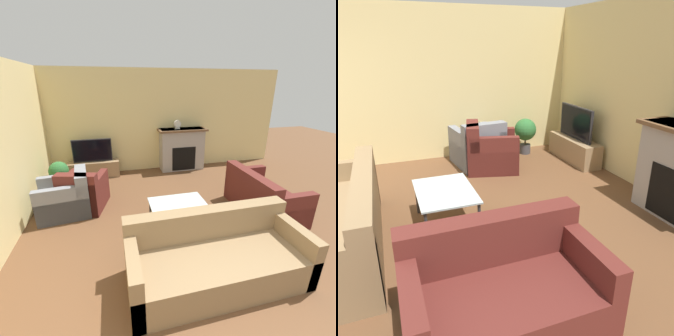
# 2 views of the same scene
# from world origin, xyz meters

# --- Properties ---
(wall_back) EXTENTS (7.91, 0.06, 2.70)m
(wall_back) POSITION_xyz_m (0.00, 5.19, 1.35)
(wall_back) COLOR beige
(wall_back) RESTS_ON ground_plane
(fireplace) EXTENTS (1.33, 0.50, 1.16)m
(fireplace) POSITION_xyz_m (1.00, 4.94, 0.61)
(fireplace) COLOR #9E9993
(fireplace) RESTS_ON ground_plane
(tv_stand) EXTENTS (1.27, 0.36, 0.43)m
(tv_stand) POSITION_xyz_m (-1.40, 4.90, 0.21)
(tv_stand) COLOR #997A56
(tv_stand) RESTS_ON ground_plane
(tv) EXTENTS (0.97, 0.06, 0.59)m
(tv) POSITION_xyz_m (-1.40, 4.90, 0.72)
(tv) COLOR #232328
(tv) RESTS_ON tv_stand
(couch_sectional) EXTENTS (2.16, 0.88, 0.82)m
(couch_sectional) POSITION_xyz_m (0.23, 1.07, 0.29)
(couch_sectional) COLOR #8C704C
(couch_sectional) RESTS_ON ground_plane
(couch_loveseat) EXTENTS (0.86, 1.47, 0.82)m
(couch_loveseat) POSITION_xyz_m (1.77, 2.32, 0.29)
(couch_loveseat) COLOR #5B231E
(couch_loveseat) RESTS_ON ground_plane
(armchair_by_window) EXTENTS (0.97, 0.86, 0.82)m
(armchair_by_window) POSITION_xyz_m (-1.80, 3.16, 0.30)
(armchair_by_window) COLOR gray
(armchair_by_window) RESTS_ON ground_plane
(armchair_accent) EXTENTS (0.92, 1.00, 0.82)m
(armchair_accent) POSITION_xyz_m (-1.50, 3.29, 0.30)
(armchair_accent) COLOR #5B231E
(armchair_accent) RESTS_ON ground_plane
(coffee_table) EXTENTS (0.92, 0.66, 0.45)m
(coffee_table) POSITION_xyz_m (0.08, 2.21, 0.41)
(coffee_table) COLOR #333338
(coffee_table) RESTS_ON ground_plane
(potted_plant) EXTENTS (0.43, 0.43, 0.70)m
(potted_plant) POSITION_xyz_m (-2.10, 4.22, 0.45)
(potted_plant) COLOR #47474C
(potted_plant) RESTS_ON ground_plane
(mantel_clock) EXTENTS (0.20, 0.07, 0.23)m
(mantel_clock) POSITION_xyz_m (0.86, 4.94, 1.28)
(mantel_clock) COLOR beige
(mantel_clock) RESTS_ON fireplace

